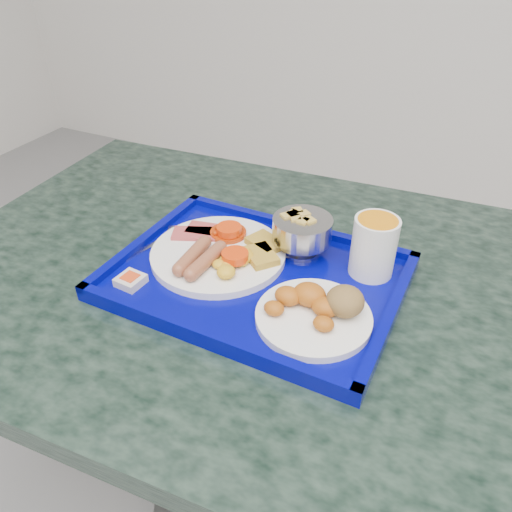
{
  "coord_description": "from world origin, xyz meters",
  "views": [
    {
      "loc": [
        -0.21,
        0.46,
        1.32
      ],
      "look_at": [
        -0.51,
        1.07,
        0.84
      ],
      "focal_mm": 35.0,
      "sensor_mm": 36.0,
      "label": 1
    }
  ],
  "objects_px": {
    "table": "(267,354)",
    "juice_cup": "(374,245)",
    "tray": "(256,278)",
    "main_plate": "(221,252)",
    "fruit_bowl": "(302,230)",
    "bread_plate": "(318,310)"
  },
  "relations": [
    {
      "from": "table",
      "to": "juice_cup",
      "type": "relative_size",
      "value": 12.29
    },
    {
      "from": "table",
      "to": "tray",
      "type": "relative_size",
      "value": 2.63
    },
    {
      "from": "main_plate",
      "to": "juice_cup",
      "type": "distance_m",
      "value": 0.27
    },
    {
      "from": "table",
      "to": "fruit_bowl",
      "type": "bearing_deg",
      "value": 64.51
    },
    {
      "from": "main_plate",
      "to": "juice_cup",
      "type": "relative_size",
      "value": 2.31
    },
    {
      "from": "tray",
      "to": "fruit_bowl",
      "type": "distance_m",
      "value": 0.12
    },
    {
      "from": "tray",
      "to": "fruit_bowl",
      "type": "height_order",
      "value": "fruit_bowl"
    },
    {
      "from": "tray",
      "to": "bread_plate",
      "type": "xyz_separation_m",
      "value": [
        0.13,
        -0.06,
        0.02
      ]
    },
    {
      "from": "table",
      "to": "bread_plate",
      "type": "bearing_deg",
      "value": -36.15
    },
    {
      "from": "juice_cup",
      "to": "main_plate",
      "type": "bearing_deg",
      "value": -163.49
    },
    {
      "from": "main_plate",
      "to": "juice_cup",
      "type": "height_order",
      "value": "juice_cup"
    },
    {
      "from": "table",
      "to": "tray",
      "type": "xyz_separation_m",
      "value": [
        -0.01,
        -0.03,
        0.21
      ]
    },
    {
      "from": "juice_cup",
      "to": "fruit_bowl",
      "type": "bearing_deg",
      "value": 178.28
    },
    {
      "from": "table",
      "to": "fruit_bowl",
      "type": "relative_size",
      "value": 12.11
    },
    {
      "from": "bread_plate",
      "to": "juice_cup",
      "type": "distance_m",
      "value": 0.16
    },
    {
      "from": "juice_cup",
      "to": "table",
      "type": "bearing_deg",
      "value": -158.55
    },
    {
      "from": "main_plate",
      "to": "fruit_bowl",
      "type": "distance_m",
      "value": 0.15
    },
    {
      "from": "bread_plate",
      "to": "main_plate",
      "type": "bearing_deg",
      "value": 159.77
    },
    {
      "from": "table",
      "to": "juice_cup",
      "type": "distance_m",
      "value": 0.33
    },
    {
      "from": "main_plate",
      "to": "fruit_bowl",
      "type": "bearing_deg",
      "value": 32.83
    },
    {
      "from": "main_plate",
      "to": "bread_plate",
      "type": "xyz_separation_m",
      "value": [
        0.21,
        -0.08,
        0.01
      ]
    },
    {
      "from": "table",
      "to": "main_plate",
      "type": "distance_m",
      "value": 0.25
    }
  ]
}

